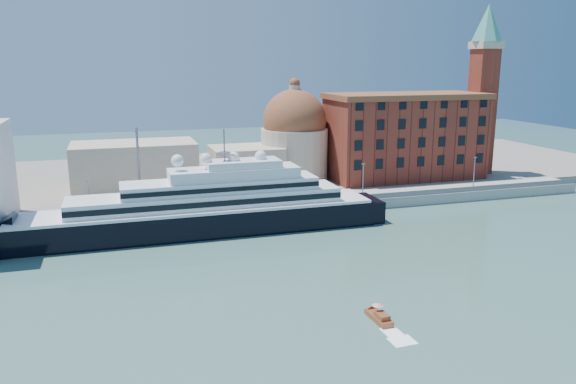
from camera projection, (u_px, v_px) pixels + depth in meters
name	position (u px, v px, depth m)	size (l,w,h in m)	color
ground	(276.00, 267.00, 93.94)	(400.00, 400.00, 0.00)	#3C6960
quay	(234.00, 210.00, 125.29)	(180.00, 10.00, 2.50)	gray
land	(205.00, 176.00, 163.48)	(260.00, 72.00, 2.00)	slate
quay_fence	(238.00, 207.00, 120.68)	(180.00, 0.10, 1.20)	slate
superyacht	(187.00, 214.00, 111.04)	(81.17, 11.25, 24.26)	black
service_barge	(52.00, 243.00, 103.95)	(11.91, 5.30, 2.59)	white
water_taxi	(379.00, 317.00, 74.29)	(1.92, 5.20, 2.44)	maroon
warehouse	(405.00, 135.00, 154.19)	(43.00, 19.00, 23.25)	maroon
campanile	(484.00, 79.00, 157.73)	(8.40, 8.40, 47.00)	maroon
church	(238.00, 150.00, 147.00)	(66.00, 18.00, 25.50)	beige
lamp_posts	(175.00, 177.00, 118.07)	(120.80, 2.40, 18.00)	slate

